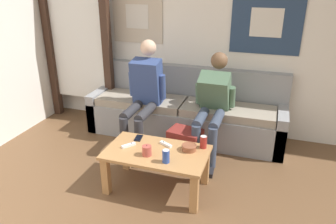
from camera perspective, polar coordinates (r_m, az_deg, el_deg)
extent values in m
cube|color=white|center=(4.33, 0.97, 13.77)|extent=(10.00, 0.05, 2.55)
cube|color=beige|center=(4.44, -5.38, 16.23)|extent=(0.69, 0.01, 0.67)
cube|color=silver|center=(4.43, -5.42, 16.22)|extent=(0.31, 0.01, 0.30)
cube|color=navy|center=(4.08, 16.78, 14.68)|extent=(0.81, 0.01, 0.73)
cube|color=silver|center=(4.07, 16.78, 14.67)|extent=(0.36, 0.01, 0.33)
cube|color=#382319|center=(4.99, -19.85, 10.77)|extent=(0.10, 0.10, 2.05)
cube|color=#382319|center=(4.50, -10.54, 10.52)|extent=(0.10, 0.10, 2.05)
cube|color=silver|center=(4.73, -15.43, 11.95)|extent=(0.82, 0.02, 1.64)
cube|color=gray|center=(4.39, 3.83, 2.49)|extent=(2.49, 0.13, 0.87)
cube|color=gray|center=(4.19, 2.61, -2.05)|extent=(2.49, 0.52, 0.39)
cube|color=gray|center=(4.60, -11.74, 0.63)|extent=(0.12, 0.52, 0.51)
cube|color=gray|center=(4.05, 19.04, -3.40)|extent=(0.12, 0.52, 0.51)
cube|color=gray|center=(4.27, -4.63, 1.95)|extent=(1.11, 0.48, 0.10)
cube|color=gray|center=(3.99, 10.48, 0.10)|extent=(1.11, 0.48, 0.10)
cube|color=#B27F4C|center=(3.14, -2.01, -7.07)|extent=(0.98, 0.57, 0.03)
cube|color=#B27F4C|center=(3.57, -7.27, -7.04)|extent=(0.07, 0.07, 0.38)
cube|color=#B27F4C|center=(3.33, 6.53, -9.40)|extent=(0.07, 0.07, 0.38)
cube|color=#B27F4C|center=(3.23, -10.76, -10.86)|extent=(0.07, 0.07, 0.38)
cube|color=#B27F4C|center=(2.96, 4.60, -13.95)|extent=(0.07, 0.07, 0.38)
cylinder|color=#2D2D33|center=(3.86, -6.29, 0.32)|extent=(0.11, 0.47, 0.11)
cylinder|color=#2D2D33|center=(3.76, -7.60, -4.27)|extent=(0.10, 0.10, 0.47)
cube|color=#232328|center=(3.82, -7.87, -7.83)|extent=(0.11, 0.25, 0.05)
cylinder|color=#2D2D33|center=(3.79, -3.81, -0.01)|extent=(0.11, 0.47, 0.11)
cylinder|color=#2D2D33|center=(3.69, -5.07, -4.69)|extent=(0.10, 0.10, 0.47)
cube|color=#232328|center=(3.75, -5.36, -8.31)|extent=(0.11, 0.25, 0.05)
cube|color=#33477F|center=(3.97, -3.64, 5.23)|extent=(0.34, 0.30, 0.57)
sphere|color=beige|center=(3.92, -3.46, 11.12)|extent=(0.19, 0.19, 0.19)
cylinder|color=#33477F|center=(4.05, -6.21, 4.89)|extent=(0.08, 0.10, 0.31)
cylinder|color=#33477F|center=(3.91, -1.00, 4.37)|extent=(0.08, 0.10, 0.31)
cylinder|color=#384256|center=(3.64, 5.71, -1.07)|extent=(0.11, 0.41, 0.11)
cylinder|color=#384256|center=(3.56, 4.82, -5.79)|extent=(0.10, 0.10, 0.47)
cube|color=#232328|center=(3.62, 4.43, -9.53)|extent=(0.11, 0.25, 0.05)
cylinder|color=#384256|center=(3.61, 8.49, -1.43)|extent=(0.11, 0.41, 0.11)
cylinder|color=#384256|center=(3.53, 7.67, -6.20)|extent=(0.10, 0.10, 0.47)
cube|color=#232328|center=(3.59, 7.25, -9.96)|extent=(0.11, 0.25, 0.05)
cube|color=#4C6B51|center=(3.83, 8.19, 3.43)|extent=(0.35, 0.41, 0.52)
sphere|color=brown|center=(3.89, 8.92, 8.84)|extent=(0.20, 0.20, 0.20)
cylinder|color=#4C6B51|center=(3.90, 5.41, 3.23)|extent=(0.08, 0.14, 0.27)
cylinder|color=#4C6B51|center=(3.84, 11.05, 2.57)|extent=(0.08, 0.14, 0.27)
cube|color=maroon|center=(3.68, 2.99, -5.90)|extent=(0.39, 0.30, 0.39)
cube|color=maroon|center=(3.63, 2.21, -7.86)|extent=(0.26, 0.13, 0.17)
cylinder|color=brown|center=(3.14, 3.69, -6.22)|extent=(0.14, 0.14, 0.06)
torus|color=brown|center=(3.13, 3.70, -5.84)|extent=(0.14, 0.14, 0.02)
cylinder|color=#B24C42|center=(3.05, -3.70, -6.73)|extent=(0.09, 0.09, 0.10)
cylinder|color=black|center=(3.02, -3.73, -5.83)|extent=(0.00, 0.00, 0.01)
cylinder|color=#28479E|center=(2.93, -0.36, -7.71)|extent=(0.07, 0.07, 0.12)
cylinder|color=silver|center=(2.90, -0.36, -6.66)|extent=(0.06, 0.06, 0.00)
cylinder|color=maroon|center=(3.18, 6.18, -5.23)|extent=(0.07, 0.07, 0.12)
cylinder|color=silver|center=(3.15, 6.23, -4.24)|extent=(0.06, 0.06, 0.00)
cube|color=white|center=(3.23, -6.88, -5.77)|extent=(0.12, 0.13, 0.02)
cylinder|color=#333842|center=(3.23, -6.38, -5.40)|extent=(0.01, 0.01, 0.00)
cube|color=white|center=(3.22, -0.37, -5.63)|extent=(0.14, 0.09, 0.02)
cylinder|color=#333842|center=(3.24, -0.78, -5.22)|extent=(0.01, 0.01, 0.00)
cube|color=black|center=(3.37, -5.16, -4.54)|extent=(0.09, 0.14, 0.01)
cube|color=black|center=(3.36, -5.16, -4.45)|extent=(0.08, 0.13, 0.00)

